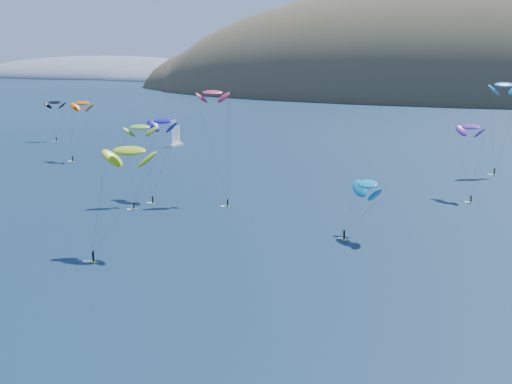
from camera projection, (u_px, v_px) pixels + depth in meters
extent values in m
ellipsoid|color=#3D3526|center=(491.00, 110.00, 575.12)|extent=(600.00, 300.00, 210.00)
ellipsoid|color=#3D3526|center=(313.00, 96.00, 659.82)|extent=(340.00, 240.00, 120.00)
ellipsoid|color=slate|center=(105.00, 79.00, 937.99)|extent=(400.00, 240.00, 60.00)
ellipsoid|color=slate|center=(186.00, 81.00, 850.25)|extent=(240.00, 180.00, 44.00)
cube|color=white|center=(176.00, 145.00, 270.36)|extent=(2.53, 7.94, 0.94)
cylinder|color=white|center=(176.00, 130.00, 269.74)|extent=(0.15, 0.15, 10.98)
cube|color=#AED317|center=(73.00, 162.00, 232.87)|extent=(1.60, 0.67, 0.09)
cylinder|color=black|center=(73.00, 159.00, 232.67)|extent=(0.36, 0.36, 1.66)
sphere|color=#8C6047|center=(73.00, 156.00, 232.48)|extent=(0.28, 0.28, 0.28)
ellipsoid|color=#ED5800|center=(82.00, 103.00, 235.13)|extent=(9.61, 5.48, 5.08)
cube|color=#AED317|center=(94.00, 262.00, 123.75)|extent=(1.66, 0.63, 0.09)
cylinder|color=black|center=(93.00, 256.00, 123.55)|extent=(0.38, 0.38, 1.73)
sphere|color=#8C6047|center=(93.00, 251.00, 123.35)|extent=(0.29, 0.29, 0.29)
ellipsoid|color=#A5C516|center=(129.00, 151.00, 128.37)|extent=(10.32, 5.61, 5.52)
cube|color=#AED317|center=(134.00, 209.00, 164.33)|extent=(1.30, 1.12, 0.07)
cylinder|color=black|center=(134.00, 206.00, 164.16)|extent=(0.31, 0.31, 1.43)
sphere|color=#8C6047|center=(134.00, 202.00, 163.99)|extent=(0.24, 0.24, 0.24)
ellipsoid|color=#75B021|center=(140.00, 127.00, 168.98)|extent=(8.08, 7.34, 4.19)
cube|color=#AED317|center=(494.00, 174.00, 209.50)|extent=(1.51, 1.21, 0.08)
cylinder|color=black|center=(494.00, 171.00, 209.31)|extent=(0.36, 0.36, 1.63)
sphere|color=#8C6047|center=(495.00, 168.00, 209.13)|extent=(0.27, 0.27, 0.27)
ellipsoid|color=#188EC7|center=(505.00, 85.00, 207.26)|extent=(10.61, 9.15, 5.43)
cube|color=#AED317|center=(344.00, 240.00, 137.99)|extent=(1.33, 1.52, 0.09)
cylinder|color=black|center=(344.00, 235.00, 137.80)|extent=(0.37, 0.37, 1.68)
sphere|color=#8C6047|center=(344.00, 230.00, 137.60)|extent=(0.28, 0.28, 0.28)
ellipsoid|color=#0882AF|center=(367.00, 184.00, 139.02)|extent=(9.59, 10.43, 5.43)
cube|color=#AED317|center=(471.00, 203.00, 171.16)|extent=(1.40, 1.15, 0.08)
cylinder|color=black|center=(471.00, 199.00, 170.98)|extent=(0.33, 0.33, 1.52)
sphere|color=#8C6047|center=(471.00, 195.00, 170.80)|extent=(0.25, 0.25, 0.25)
ellipsoid|color=#67259E|center=(471.00, 127.00, 175.99)|extent=(8.87, 7.81, 4.56)
cube|color=#AED317|center=(228.00, 206.00, 167.56)|extent=(1.36, 1.15, 0.08)
cylinder|color=black|center=(228.00, 202.00, 167.39)|extent=(0.33, 0.33, 1.49)
sphere|color=#8C6047|center=(228.00, 199.00, 167.22)|extent=(0.25, 0.25, 0.25)
ellipsoid|color=#A8243F|center=(213.00, 93.00, 171.20)|extent=(8.44, 7.54, 4.35)
cube|color=#AED317|center=(153.00, 203.00, 170.27)|extent=(1.52, 0.82, 0.08)
cylinder|color=black|center=(153.00, 200.00, 170.09)|extent=(0.34, 0.34, 1.56)
sphere|color=#8C6047|center=(153.00, 196.00, 169.91)|extent=(0.26, 0.26, 0.26)
ellipsoid|color=#161493|center=(162.00, 121.00, 176.08)|extent=(10.15, 6.83, 5.19)
cube|color=#AED317|center=(57.00, 141.00, 283.50)|extent=(1.47, 0.88, 0.08)
cylinder|color=black|center=(56.00, 139.00, 283.33)|extent=(0.33, 0.33, 1.52)
sphere|color=#8C6047|center=(56.00, 137.00, 283.15)|extent=(0.25, 0.25, 0.25)
ellipsoid|color=black|center=(55.00, 102.00, 284.06)|extent=(9.12, 6.49, 4.63)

